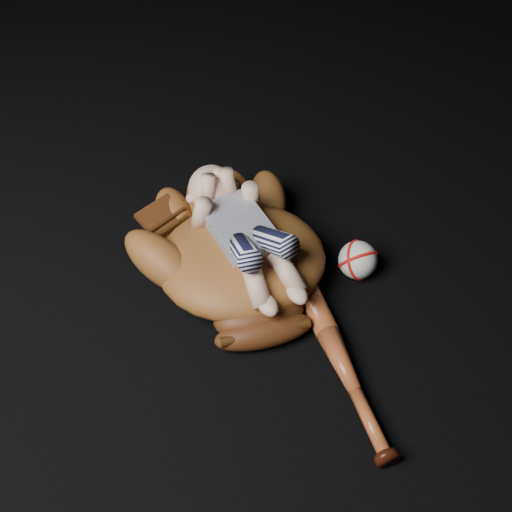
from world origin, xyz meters
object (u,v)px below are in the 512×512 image
Objects in this scene: baseball_glove at (241,253)px; newborn_baby at (246,233)px; baseball_bat at (333,345)px; baseball at (358,260)px.

newborn_baby reaches higher than baseball_glove.
newborn_baby is (0.01, -0.00, 0.06)m from baseball_glove.
newborn_baby is 0.27m from baseball_bat.
baseball_glove is 0.24m from baseball.
baseball_bat is (0.11, -0.23, -0.05)m from baseball_glove.
baseball is at bearing 53.82° from baseball_bat.
baseball_glove is 1.27× the size of newborn_baby.
baseball is at bearing -23.01° from newborn_baby.
baseball_bat is 6.07× the size of baseball.
baseball_glove is 0.06m from newborn_baby.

